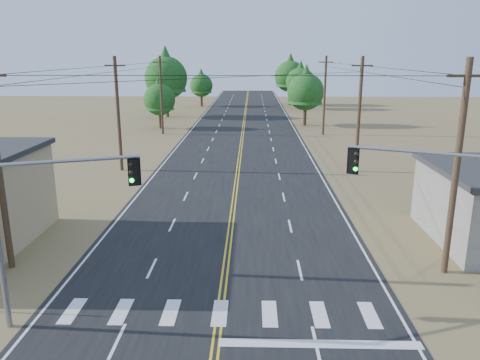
{
  "coord_description": "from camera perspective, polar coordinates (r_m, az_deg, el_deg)",
  "views": [
    {
      "loc": [
        1.25,
        -8.77,
        10.06
      ],
      "look_at": [
        0.61,
        15.74,
        3.5
      ],
      "focal_mm": 35.0,
      "sensor_mm": 36.0,
      "label": 1
    }
  ],
  "objects": [
    {
      "name": "tree_left_mid",
      "position": [
        79.66,
        -9.02,
        12.7
      ],
      "size": [
        6.99,
        6.99,
        11.66
      ],
      "color": "#3F2D1E",
      "rests_on": "ground"
    },
    {
      "name": "utility_pole_left_far",
      "position": [
        62.09,
        -9.58,
        10.22
      ],
      "size": [
        1.8,
        0.3,
        10.0
      ],
      "color": "#4C3826",
      "rests_on": "ground"
    },
    {
      "name": "utility_pole_right_far",
      "position": [
        61.66,
        10.27,
        10.15
      ],
      "size": [
        1.8,
        0.3,
        10.0
      ],
      "color": "#4C3826",
      "rests_on": "ground"
    },
    {
      "name": "utility_pole_right_mid",
      "position": [
        42.09,
        14.31,
        7.78
      ],
      "size": [
        1.8,
        0.3,
        10.0
      ],
      "color": "#4C3826",
      "rests_on": "ground"
    },
    {
      "name": "tree_left_far",
      "position": [
        95.87,
        -4.75,
        11.7
      ],
      "size": [
        4.56,
        4.56,
        7.6
      ],
      "color": "#3F2D1E",
      "rests_on": "ground"
    },
    {
      "name": "tree_right_far",
      "position": [
        98.9,
        6.13,
        12.82
      ],
      "size": [
        6.34,
        6.34,
        10.56
      ],
      "color": "#3F2D1E",
      "rests_on": "ground"
    },
    {
      "name": "utility_pole_right_near",
      "position": [
        23.27,
        24.89,
        1.3
      ],
      "size": [
        1.8,
        0.3,
        10.0
      ],
      "color": "#4C3826",
      "rests_on": "ground"
    },
    {
      "name": "signal_mast_right",
      "position": [
        20.05,
        24.18,
        -2.54
      ],
      "size": [
        5.47,
        2.46,
        6.57
      ],
      "rotation": [
        0.0,
        0.0,
        -0.4
      ],
      "color": "gray",
      "rests_on": "ground"
    },
    {
      "name": "road",
      "position": [
        40.07,
        -0.34,
        0.46
      ],
      "size": [
        15.0,
        200.0,
        0.02
      ],
      "primitive_type": "cube",
      "color": "black",
      "rests_on": "ground"
    },
    {
      "name": "tree_right_mid",
      "position": [
        91.49,
        7.37,
        12.09
      ],
      "size": [
        5.52,
        5.52,
        9.2
      ],
      "color": "#3F2D1E",
      "rests_on": "ground"
    },
    {
      "name": "utility_pole_left_mid",
      "position": [
        42.71,
        -14.63,
        7.86
      ],
      "size": [
        1.8,
        0.3,
        10.0
      ],
      "color": "#4C3826",
      "rests_on": "ground"
    },
    {
      "name": "tree_right_near",
      "position": [
        69.66,
        8.02,
        11.03
      ],
      "size": [
        5.33,
        5.33,
        8.88
      ],
      "color": "#3F2D1E",
      "rests_on": "ground"
    },
    {
      "name": "signal_mast_left",
      "position": [
        18.79,
        -23.17,
        -3.82
      ],
      "size": [
        5.1,
        1.93,
        6.5
      ],
      "rotation": [
        0.0,
        0.0,
        0.34
      ],
      "color": "gray",
      "rests_on": "ground"
    },
    {
      "name": "tree_left_near",
      "position": [
        67.15,
        -9.82,
        10.02
      ],
      "size": [
        4.42,
        4.42,
        7.36
      ],
      "color": "#3F2D1E",
      "rests_on": "ground"
    }
  ]
}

